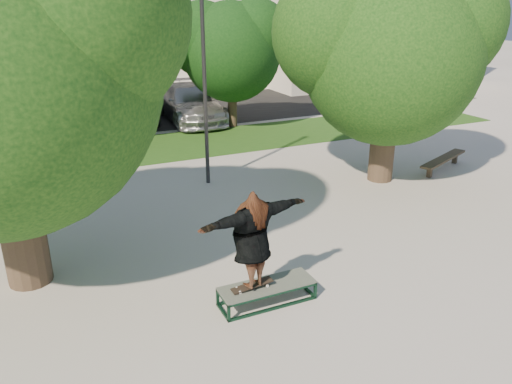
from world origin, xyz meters
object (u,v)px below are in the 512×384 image
bench (443,160)px  grind_box (267,293)px  car_dark (9,111)px  car_grey (131,107)px  tree_right (388,45)px  lamppost (204,80)px  car_silver_a (33,109)px  car_silver_b (190,103)px

bench → grind_box: bearing=-175.1°
car_dark → car_grey: 5.33m
tree_right → lamppost: (-4.92, 1.92, -0.94)m
lamppost → car_silver_a: lamppost is taller
tree_right → car_silver_a: (-9.42, 12.33, -3.33)m
tree_right → grind_box: (-6.15, -4.76, -3.90)m
bench → car_silver_a: size_ratio=0.60×
lamppost → tree_right: bearing=-21.3°
grind_box → car_silver_a: 17.41m
car_grey → lamppost: bearing=-80.1°
grind_box → car_silver_b: bearing=77.4°
car_grey → car_dark: bearing=172.5°
grind_box → car_dark: size_ratio=0.44×
lamppost → car_grey: size_ratio=1.25×
bench → car_dark: car_dark is taller
tree_right → bench: 4.55m
bench → car_silver_a: (-12.00, 12.53, 0.41)m
tree_right → bench: bearing=-4.4°
grind_box → car_silver_b: size_ratio=0.32×
tree_right → bench: tree_right is taller
car_dark → car_silver_b: 8.02m
car_grey → bench: bearing=-48.1°
car_grey → car_silver_a: bearing=174.6°
grind_box → car_silver_a: bearing=100.8°
car_dark → tree_right: bearing=-53.7°
bench → car_dark: (-13.00, 12.97, 0.32)m
bench → car_grey: (-7.86, 11.56, 0.33)m
lamppost → grind_box: (-1.23, -6.68, -2.96)m
car_dark → car_silver_b: (7.66, -2.35, 0.15)m
grind_box → bench: bench is taller
grind_box → car_silver_a: (-3.27, 17.10, 0.57)m
lamppost → grind_box: bearing=-100.5°
car_grey → car_silver_b: car_silver_b is taller
lamppost → car_grey: bearing=92.2°
car_silver_b → tree_right: bearing=-73.4°
car_silver_a → car_silver_b: (6.66, -1.92, 0.07)m
grind_box → tree_right: bearing=37.7°
tree_right → car_dark: 16.83m
grind_box → car_dark: bearing=103.7°
car_silver_a → car_dark: bearing=160.0°
tree_right → lamppost: 5.36m
tree_right → car_silver_b: tree_right is taller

